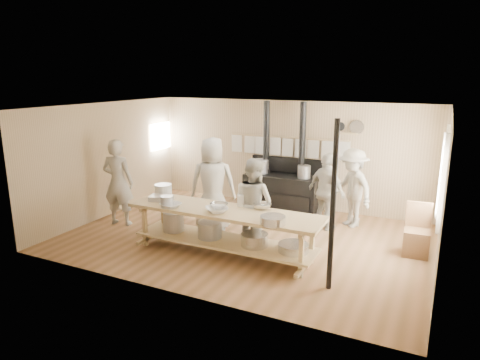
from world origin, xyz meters
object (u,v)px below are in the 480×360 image
object	(u,v)px
cook_far_left	(118,182)
cook_right	(327,192)
cook_by_window	(352,188)
prep_table	(224,227)
stove	(282,188)
cook_center	(213,184)
cook_left	(254,203)
chair	(416,240)
roasting_pan	(161,198)

from	to	relation	value
cook_far_left	cook_right	distance (m)	4.45
cook_by_window	prep_table	bearing A→B (deg)	-85.71
stove	cook_center	size ratio (longest dim) A/B	1.32
cook_far_left	cook_right	size ratio (longest dim) A/B	1.16
cook_center	cook_by_window	world-z (taller)	cook_center
cook_right	cook_left	bearing A→B (deg)	86.59
cook_center	chair	distance (m)	4.07
stove	cook_far_left	distance (m)	3.83
cook_left	cook_right	bearing A→B (deg)	-104.22
cook_center	cook_by_window	xyz separation A→B (m)	(2.60, 1.45, -0.13)
prep_table	cook_by_window	bearing A→B (deg)	55.11
cook_by_window	chair	bearing A→B (deg)	2.33
stove	prep_table	bearing A→B (deg)	-90.04
stove	cook_by_window	distance (m)	1.86
stove	prep_table	distance (m)	3.02
stove	cook_left	size ratio (longest dim) A/B	1.51
cook_right	roasting_pan	distance (m)	3.41
prep_table	cook_left	size ratio (longest dim) A/B	2.10
cook_by_window	cook_far_left	bearing A→B (deg)	-116.27
cook_left	chair	size ratio (longest dim) A/B	1.81
stove	cook_left	xyz separation A→B (m)	(0.34, -2.45, 0.34)
cook_center	chair	bearing A→B (deg)	161.64
roasting_pan	cook_right	bearing A→B (deg)	38.74
chair	stove	bearing A→B (deg)	151.29
prep_table	chair	world-z (taller)	chair
chair	cook_far_left	bearing A→B (deg)	-172.95
cook_far_left	cook_by_window	bearing A→B (deg)	-168.54
cook_by_window	roasting_pan	xyz separation A→B (m)	(-3.11, -2.55, 0.05)
cook_right	stove	bearing A→B (deg)	-5.61
cook_left	cook_by_window	size ratio (longest dim) A/B	1.01
cook_far_left	roasting_pan	xyz separation A→B (m)	(1.46, -0.46, -0.05)
prep_table	chair	xyz separation A→B (m)	(3.16, 1.49, -0.24)
stove	prep_table	world-z (taller)	stove
stove	prep_table	size ratio (longest dim) A/B	0.72
roasting_pan	chair	bearing A→B (deg)	18.53
cook_far_left	roasting_pan	size ratio (longest dim) A/B	4.44
cook_right	chair	bearing A→B (deg)	-169.89
chair	cook_left	bearing A→B (deg)	-164.69
prep_table	roasting_pan	xyz separation A→B (m)	(-1.34, -0.02, 0.38)
stove	cook_far_left	xyz separation A→B (m)	(-2.80, -2.57, 0.42)
cook_right	cook_by_window	size ratio (longest dim) A/B	0.96
prep_table	cook_center	size ratio (longest dim) A/B	1.83
stove	cook_right	bearing A→B (deg)	-34.47
cook_right	roasting_pan	bearing A→B (deg)	67.61
cook_left	roasting_pan	world-z (taller)	cook_left
stove	cook_by_window	size ratio (longest dim) A/B	1.53
chair	roasting_pan	distance (m)	4.78
prep_table	cook_far_left	bearing A→B (deg)	170.95
cook_left	cook_right	size ratio (longest dim) A/B	1.05
stove	roasting_pan	world-z (taller)	stove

